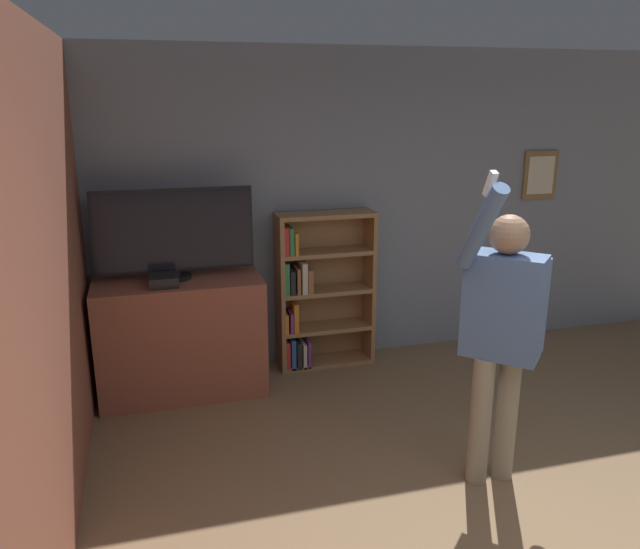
{
  "coord_description": "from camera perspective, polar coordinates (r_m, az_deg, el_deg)",
  "views": [
    {
      "loc": [
        -1.89,
        -1.94,
        2.32
      ],
      "look_at": [
        -0.84,
        1.84,
        1.18
      ],
      "focal_mm": 35.0,
      "sensor_mm": 36.0,
      "label": 1
    }
  ],
  "objects": [
    {
      "name": "game_console",
      "position": [
        4.8,
        -14.12,
        -0.52
      ],
      "size": [
        0.21,
        0.23,
        0.08
      ],
      "color": "black",
      "rests_on": "tv_ledge"
    },
    {
      "name": "television",
      "position": [
        4.87,
        -13.18,
        3.75
      ],
      "size": [
        1.2,
        0.22,
        0.7
      ],
      "color": "black",
      "rests_on": "tv_ledge"
    },
    {
      "name": "person",
      "position": [
        3.78,
        16.29,
        -4.55
      ],
      "size": [
        0.58,
        0.55,
        1.95
      ],
      "rotation": [
        0.0,
        0.0,
        -0.78
      ],
      "color": "gray",
      "rests_on": "ground_plane"
    },
    {
      "name": "tv_ledge",
      "position": [
        5.08,
        -12.56,
        -5.55
      ],
      "size": [
        1.28,
        0.6,
        0.94
      ],
      "color": "#93513D",
      "rests_on": "ground_plane"
    },
    {
      "name": "bookshelf",
      "position": [
        5.39,
        -0.3,
        -1.68
      ],
      "size": [
        0.84,
        0.28,
        1.36
      ],
      "color": "#997047",
      "rests_on": "ground_plane"
    },
    {
      "name": "wall_side_brick",
      "position": [
        3.69,
        -23.33,
        -0.34
      ],
      "size": [
        0.06,
        4.76,
        2.7
      ],
      "color": "#93513D",
      "rests_on": "ground_plane"
    },
    {
      "name": "wall_back",
      "position": [
        5.55,
        4.69,
        6.15
      ],
      "size": [
        6.8,
        0.09,
        2.7
      ],
      "color": "gray",
      "rests_on": "ground_plane"
    }
  ]
}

